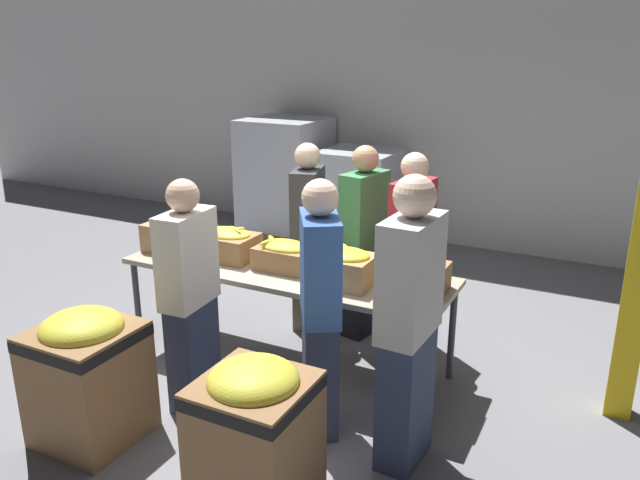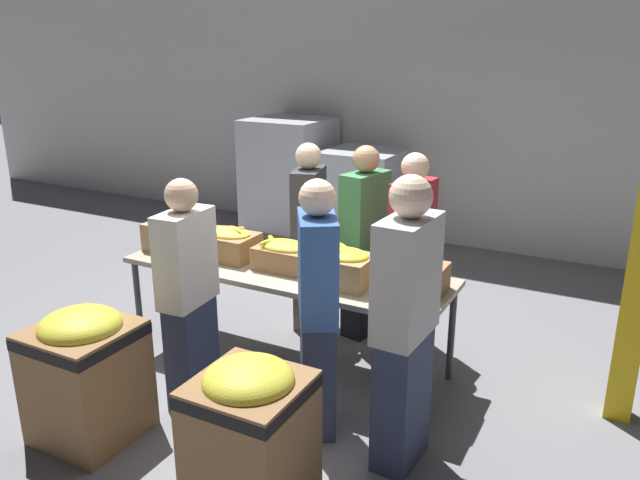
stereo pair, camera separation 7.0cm
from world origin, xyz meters
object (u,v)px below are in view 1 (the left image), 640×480
volunteer_1 (190,298)px  volunteer_2 (364,243)px  banana_box_3 (345,266)px  volunteer_4 (320,311)px  volunteer_3 (408,328)px  donation_bin_1 (255,428)px  banana_box_1 (228,243)px  sorting_table (286,275)px  banana_box_0 (173,234)px  volunteer_0 (308,238)px  pallet_stack_1 (286,179)px  banana_box_4 (416,272)px  volunteer_5 (411,254)px  banana_box_2 (285,255)px  pallet_stack_0 (360,201)px  donation_bin_0 (88,372)px

volunteer_1 → volunteer_2: bearing=-24.7°
banana_box_3 → volunteer_4: (0.09, -0.55, -0.10)m
volunteer_3 → volunteer_2: bearing=34.3°
volunteer_4 → donation_bin_1: volunteer_4 is taller
banana_box_1 → volunteer_2: bearing=43.1°
sorting_table → banana_box_3: (0.53, -0.09, 0.19)m
sorting_table → donation_bin_1: 1.55m
banana_box_0 → volunteer_0: bearing=42.6°
volunteer_4 → pallet_stack_1: 4.24m
banana_box_1 → banana_box_4: size_ratio=1.11×
banana_box_1 → volunteer_5: bearing=29.0°
banana_box_4 → donation_bin_1: size_ratio=0.48×
volunteer_2 → pallet_stack_1: (-1.99, 2.15, -0.07)m
banana_box_0 → pallet_stack_1: pallet_stack_1 is taller
sorting_table → banana_box_4: banana_box_4 is taller
banana_box_2 → pallet_stack_0: bearing=102.6°
banana_box_2 → banana_box_4: (1.00, 0.05, 0.01)m
banana_box_0 → pallet_stack_0: 2.96m
donation_bin_1 → volunteer_1: bearing=145.8°
volunteer_2 → pallet_stack_0: bearing=-144.2°
banana_box_3 → volunteer_1: (-0.81, -0.70, -0.13)m
volunteer_2 → banana_box_2: bearing=-9.7°
banana_box_2 → volunteer_5: volunteer_5 is taller
banana_box_2 → volunteer_2: (0.30, 0.77, -0.09)m
sorting_table → banana_box_0: banana_box_0 is taller
volunteer_3 → pallet_stack_1: bearing=41.4°
banana_box_4 → donation_bin_1: bearing=-105.5°
banana_box_3 → banana_box_4: banana_box_3 is taller
banana_box_0 → volunteer_2: volunteer_2 is taller
volunteer_1 → donation_bin_0: 0.77m
pallet_stack_0 → volunteer_0: bearing=-78.2°
banana_box_2 → donation_bin_0: size_ratio=0.50×
donation_bin_1 → sorting_table: bearing=113.5°
banana_box_3 → pallet_stack_1: pallet_stack_1 is taller
banana_box_0 → volunteer_5: size_ratio=0.27×
pallet_stack_0 → banana_box_1: bearing=-87.6°
volunteer_1 → sorting_table: bearing=-23.4°
pallet_stack_0 → pallet_stack_1: bearing=176.4°
banana_box_1 → pallet_stack_0: size_ratio=0.37×
pallet_stack_1 → banana_box_1: bearing=-68.2°
banana_box_0 → banana_box_2: (1.01, 0.05, -0.03)m
banana_box_1 → volunteer_4: 1.30m
volunteer_3 → volunteer_1: bearing=95.9°
volunteer_3 → donation_bin_1: 1.00m
volunteer_2 → volunteer_5: size_ratio=1.01×
volunteer_0 → pallet_stack_0: size_ratio=1.35×
banana_box_1 → volunteer_3: (1.72, -0.70, -0.04)m
donation_bin_0 → pallet_stack_1: bearing=104.0°
volunteer_0 → banana_box_2: bearing=-0.9°
banana_box_3 → banana_box_4: size_ratio=1.00×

